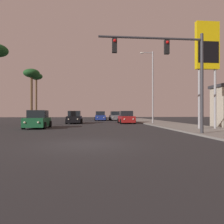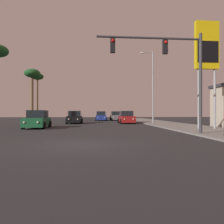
{
  "view_description": "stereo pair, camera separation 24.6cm",
  "coord_description": "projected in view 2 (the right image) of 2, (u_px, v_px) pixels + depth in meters",
  "views": [
    {
      "loc": [
        0.31,
        -10.09,
        1.47
      ],
      "look_at": [
        2.72,
        15.39,
        1.53
      ],
      "focal_mm": 35.0,
      "sensor_mm": 36.0,
      "label": 1
    },
    {
      "loc": [
        0.55,
        -10.12,
        1.47
      ],
      "look_at": [
        2.72,
        15.39,
        1.53
      ],
      "focal_mm": 35.0,
      "sensor_mm": 36.0,
      "label": 2
    }
  ],
  "objects": [
    {
      "name": "ground_plane",
      "position": [
        81.0,
        144.0,
        10.03
      ],
      "size": [
        120.0,
        120.0,
        0.0
      ],
      "primitive_type": "plane",
      "color": "#28282B"
    },
    {
      "name": "car_grey",
      "position": [
        116.0,
        116.0,
        40.51
      ],
      "size": [
        2.04,
        4.31,
        1.68
      ],
      "rotation": [
        0.0,
        0.0,
        3.15
      ],
      "color": "slate",
      "rests_on": "ground"
    },
    {
      "name": "palm_tree_far",
      "position": [
        37.0,
        79.0,
        43.03
      ],
      "size": [
        2.4,
        2.4,
        9.25
      ],
      "color": "brown",
      "rests_on": "ground"
    },
    {
      "name": "car_black",
      "position": [
        75.0,
        118.0,
        29.33
      ],
      "size": [
        2.04,
        4.32,
        1.68
      ],
      "rotation": [
        0.0,
        0.0,
        3.14
      ],
      "color": "black",
      "rests_on": "ground"
    },
    {
      "name": "gas_station_sign",
      "position": [
        207.0,
        51.0,
        18.3
      ],
      "size": [
        2.0,
        0.42,
        9.0
      ],
      "color": "#99999E",
      "rests_on": "sidewalk_right"
    },
    {
      "name": "palm_tree_mid",
      "position": [
        32.0,
        76.0,
        33.22
      ],
      "size": [
        2.4,
        2.4,
        8.1
      ],
      "color": "brown",
      "rests_on": "ground"
    },
    {
      "name": "car_green",
      "position": [
        37.0,
        120.0,
        20.52
      ],
      "size": [
        2.04,
        4.33,
        1.68
      ],
      "rotation": [
        0.0,
        0.0,
        3.16
      ],
      "color": "#195933",
      "rests_on": "ground"
    },
    {
      "name": "car_blue",
      "position": [
        101.0,
        116.0,
        39.56
      ],
      "size": [
        2.04,
        4.33,
        1.68
      ],
      "rotation": [
        0.0,
        0.0,
        3.12
      ],
      "color": "navy",
      "rests_on": "ground"
    },
    {
      "name": "sidewalk_right",
      "position": [
        187.0,
        127.0,
        20.8
      ],
      "size": [
        5.0,
        60.0,
        0.12
      ],
      "color": "gray",
      "rests_on": "ground"
    },
    {
      "name": "traffic_light_mast",
      "position": [
        172.0,
        62.0,
        13.99
      ],
      "size": [
        6.84,
        0.36,
        6.5
      ],
      "color": "#38383D",
      "rests_on": "sidewalk_right"
    },
    {
      "name": "car_red",
      "position": [
        126.0,
        118.0,
        29.5
      ],
      "size": [
        2.04,
        4.32,
        1.68
      ],
      "rotation": [
        0.0,
        0.0,
        3.13
      ],
      "color": "maroon",
      "rests_on": "ground"
    },
    {
      "name": "street_lamp",
      "position": [
        152.0,
        83.0,
        27.33
      ],
      "size": [
        1.74,
        0.24,
        9.0
      ],
      "color": "#99999E",
      "rests_on": "sidewalk_right"
    }
  ]
}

